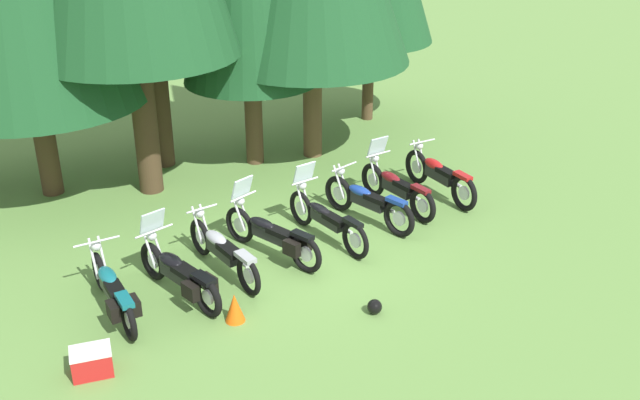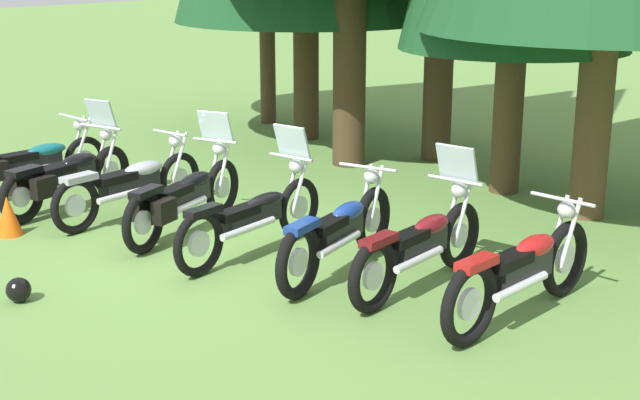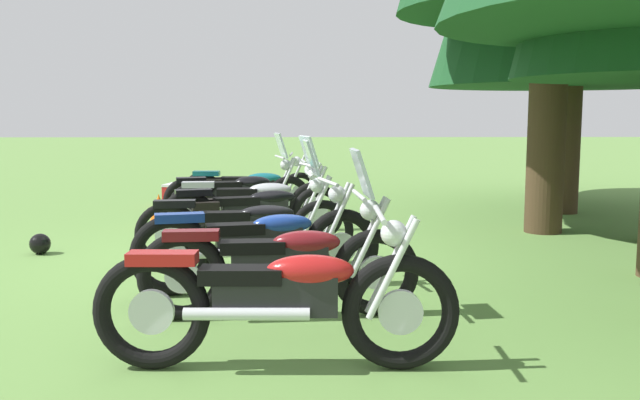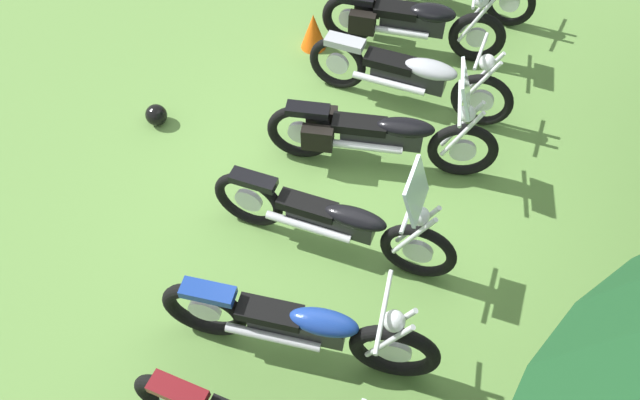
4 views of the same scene
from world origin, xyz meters
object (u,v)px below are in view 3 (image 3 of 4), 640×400
Objects in this scene: motorcycle_2 at (255,200)px; dropped_helmet at (40,244)px; motorcycle_1 at (237,192)px; motorcycle_4 at (249,224)px; motorcycle_5 at (261,243)px; motorcycle_6 at (284,262)px; motorcycle_3 at (252,209)px; picnic_cooler at (179,195)px; motorcycle_7 at (279,299)px; traffic_cone at (159,210)px; motorcycle_0 at (248,186)px.

motorcycle_2 is 9.73× the size of dropped_helmet.
motorcycle_4 is (3.10, 0.45, 0.00)m from motorcycle_1.
motorcycle_5 is at bearing -85.61° from motorcycle_4.
motorcycle_6 is at bearing -87.58° from motorcycle_5.
motorcycle_6 is (4.14, 0.54, 0.02)m from motorcycle_2.
motorcycle_4 is at bearing -104.51° from motorcycle_3.
motorcycle_2 is 2.88m from dropped_helmet.
picnic_cooler is (-2.76, -1.58, -0.24)m from motorcycle_2.
motorcycle_7 is 4.93× the size of traffic_cone.
motorcycle_5 reaches higher than picnic_cooler.
motorcycle_6 reaches higher than motorcycle_0.
motorcycle_0 is 1.00× the size of motorcycle_5.
motorcycle_3 is 1.01× the size of motorcycle_6.
motorcycle_1 is 6.28m from motorcycle_7.
motorcycle_4 is at bearing -94.28° from motorcycle_1.
traffic_cone is at bearing 110.31° from motorcycle_7.
motorcycle_0 is at bearing 73.38° from motorcycle_1.
motorcycle_5 is at bearing 101.66° from motorcycle_6.
motorcycle_3 is at bearing -82.65° from motorcycle_0.
motorcycle_6 is at bearing -98.41° from motorcycle_3.
motorcycle_0 is at bearing 93.76° from motorcycle_6.
motorcycle_5 is 2.04m from motorcycle_7.
motorcycle_4 is 3.69× the size of picnic_cooler.
motorcycle_6 reaches higher than picnic_cooler.
motorcycle_6 is (3.14, 0.50, -0.00)m from motorcycle_3.
dropped_helmet is (-0.65, -2.52, -0.33)m from motorcycle_4.
motorcycle_5 is 0.98× the size of motorcycle_7.
motorcycle_0 is 6.21m from motorcycle_6.
motorcycle_3 reaches higher than motorcycle_2.
motorcycle_2 reaches higher than traffic_cone.
motorcycle_7 is at bearing -93.62° from motorcycle_6.
motorcycle_1 is 0.97× the size of motorcycle_3.
motorcycle_7 is (6.22, 0.90, 0.01)m from motorcycle_1.
motorcycle_2 is at bearing 97.13° from motorcycle_7.
motorcycle_0 is at bearing 97.65° from motorcycle_7.
motorcycle_2 is at bearing -81.86° from motorcycle_1.
traffic_cone is (-2.64, -1.54, -0.22)m from motorcycle_4.
motorcycle_3 is 9.46× the size of dropped_helmet.
motorcycle_3 is (3.02, 0.31, 0.03)m from motorcycle_0.
picnic_cooler is (-3.76, -1.62, -0.26)m from motorcycle_3.
motorcycle_1 is at bearing 105.83° from motorcycle_2.
motorcycle_6 reaches higher than motorcycle_1.
dropped_helmet is (-2.62, -2.97, -0.34)m from motorcycle_6.
motorcycle_2 is at bearing 93.66° from motorcycle_6.
motorcycle_3 reaches higher than motorcycle_1.
motorcycle_2 is at bearing 74.71° from motorcycle_3.
motorcycle_6 reaches higher than motorcycle_3.
motorcycle_7 is (5.29, 0.55, 0.02)m from motorcycle_2.
motorcycle_1 is at bearing -92.64° from motorcycle_0.
motorcycle_1 is 1.20m from traffic_cone.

